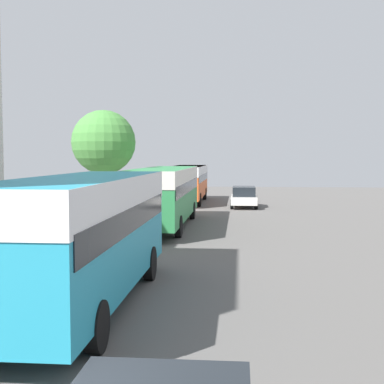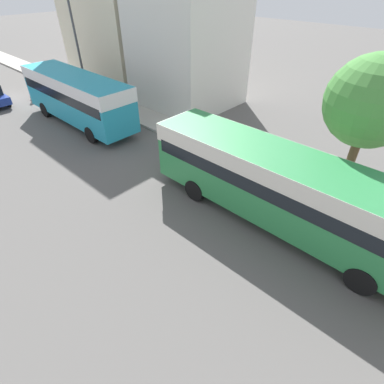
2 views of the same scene
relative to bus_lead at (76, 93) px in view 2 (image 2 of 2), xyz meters
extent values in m
plane|color=#595654|center=(1.60, -8.60, -2.06)|extent=(120.00, 120.00, 0.00)
cube|color=#B2ADA3|center=(-3.50, -8.60, -1.98)|extent=(2.20, 120.00, 0.15)
cube|color=beige|center=(-7.65, -5.45, 4.28)|extent=(6.10, 8.40, 12.67)
cube|color=silver|center=(-7.80, 2.48, 2.35)|extent=(6.39, 6.57, 8.81)
cube|color=teal|center=(0.00, 0.00, -0.22)|extent=(2.40, 9.55, 2.68)
cube|color=white|center=(0.00, 0.00, 0.72)|extent=(2.43, 9.60, 0.80)
cube|color=black|center=(0.00, 0.00, 0.12)|extent=(2.45, 9.17, 0.59)
cylinder|color=black|center=(-1.11, 2.96, -1.56)|extent=(0.28, 1.00, 1.00)
cylinder|color=black|center=(1.11, 2.96, -1.56)|extent=(0.28, 1.00, 1.00)
cylinder|color=black|center=(-1.11, -2.96, -1.56)|extent=(0.28, 1.00, 1.00)
cylinder|color=black|center=(1.11, -2.96, -1.56)|extent=(0.28, 1.00, 1.00)
cube|color=#2D8447|center=(-0.11, 14.83, -0.28)|extent=(2.45, 11.46, 2.55)
cube|color=silver|center=(-0.11, 14.83, 0.61)|extent=(2.47, 11.52, 0.77)
cube|color=black|center=(-0.11, 14.83, 0.04)|extent=(2.50, 11.00, 0.56)
cylinder|color=black|center=(-1.24, 18.38, -1.56)|extent=(0.28, 1.00, 1.00)
cylinder|color=black|center=(1.01, 18.38, -1.56)|extent=(0.28, 1.00, 1.00)
cylinder|color=black|center=(-1.24, 11.28, -1.56)|extent=(0.28, 1.00, 1.00)
cylinder|color=black|center=(1.01, 11.28, -1.56)|extent=(0.28, 1.00, 1.00)
cube|color=maroon|center=(-0.18, -7.22, -1.46)|extent=(0.39, 1.10, 0.55)
cylinder|color=black|center=(-0.18, -6.42, -1.74)|extent=(0.10, 0.64, 0.64)
cylinder|color=black|center=(-0.18, -8.02, -1.74)|extent=(0.12, 0.64, 0.64)
cylinder|color=#33477F|center=(-0.18, -7.32, -0.89)|extent=(0.36, 0.36, 0.60)
sphere|color=silver|center=(-0.18, -7.32, -0.46)|extent=(0.26, 0.26, 0.26)
cylinder|color=black|center=(2.16, -7.01, -1.74)|extent=(0.22, 0.64, 0.64)
cylinder|color=brown|center=(-3.61, 15.97, -0.42)|extent=(0.36, 0.36, 2.98)
sphere|color=#47893D|center=(-3.61, 15.97, 2.38)|extent=(3.47, 3.47, 3.47)
cylinder|color=#47474C|center=(-2.75, -3.77, 1.59)|extent=(0.16, 0.16, 6.99)
camera|label=1|loc=(3.76, -12.54, 1.63)|focal=50.00mm
camera|label=2|loc=(9.00, 18.52, 6.31)|focal=28.00mm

